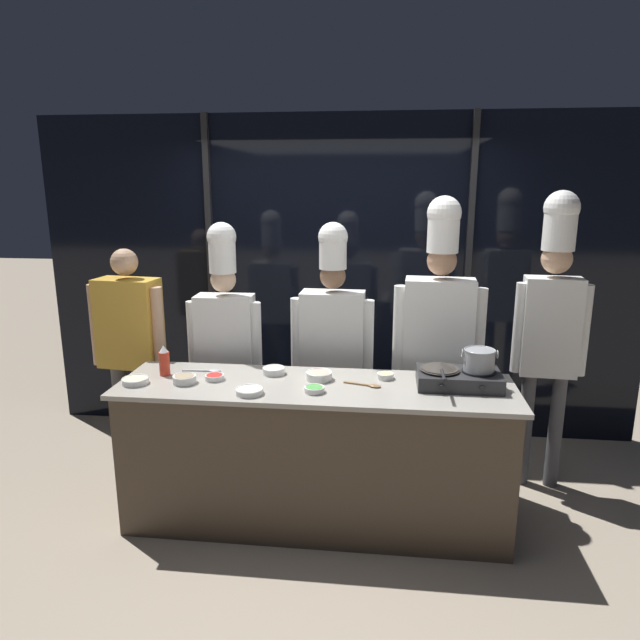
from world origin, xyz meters
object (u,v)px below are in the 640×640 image
(prep_bowl_onion, at_px, (274,370))
(prep_bowl_noodles, at_px, (135,380))
(prep_bowl_mushrooms, at_px, (184,379))
(serving_spoon_slotted, at_px, (369,385))
(serving_spoon_solid, at_px, (210,371))
(frying_pan, at_px, (440,366))
(prep_bowl_ginger, at_px, (385,375))
(stock_pot, at_px, (479,359))
(portable_stove, at_px, (459,378))
(prep_bowl_bell_pepper, at_px, (214,377))
(chef_line, at_px, (439,327))
(chef_sous, at_px, (332,336))
(prep_bowl_rice, at_px, (249,391))
(squeeze_bottle_chili, at_px, (164,361))
(chef_head, at_px, (225,334))
(prep_bowl_scallions, at_px, (314,389))
(prep_bowl_shrimp, at_px, (319,375))
(person_guest, at_px, (130,339))
(chef_pastry, at_px, (551,314))

(prep_bowl_onion, bearing_deg, prep_bowl_noodles, -161.08)
(prep_bowl_mushrooms, relative_size, prep_bowl_noodles, 0.90)
(serving_spoon_slotted, height_order, serving_spoon_solid, same)
(frying_pan, bearing_deg, serving_spoon_slotted, -171.40)
(prep_bowl_ginger, bearing_deg, stock_pot, -8.47)
(stock_pot, bearing_deg, portable_stove, -179.87)
(prep_bowl_onion, bearing_deg, prep_bowl_bell_pepper, -156.11)
(serving_spoon_solid, height_order, chef_line, chef_line)
(portable_stove, height_order, chef_sous, chef_sous)
(prep_bowl_rice, distance_m, prep_bowl_ginger, 0.88)
(prep_bowl_rice, bearing_deg, squeeze_bottle_chili, 156.47)
(prep_bowl_rice, distance_m, prep_bowl_bell_pepper, 0.35)
(prep_bowl_bell_pepper, xyz_separation_m, chef_sous, (0.69, 0.65, 0.11))
(serving_spoon_solid, distance_m, chef_head, 0.44)
(prep_bowl_rice, height_order, serving_spoon_solid, prep_bowl_rice)
(prep_bowl_scallions, xyz_separation_m, serving_spoon_solid, (-0.74, 0.30, -0.01))
(chef_head, bearing_deg, serving_spoon_solid, 89.11)
(prep_bowl_scallions, relative_size, serving_spoon_solid, 0.47)
(prep_bowl_scallions, bearing_deg, prep_bowl_rice, -168.88)
(prep_bowl_onion, height_order, serving_spoon_slotted, prep_bowl_onion)
(squeeze_bottle_chili, height_order, prep_bowl_onion, squeeze_bottle_chili)
(serving_spoon_slotted, bearing_deg, prep_bowl_mushrooms, -176.36)
(serving_spoon_slotted, bearing_deg, portable_stove, 7.25)
(prep_bowl_scallions, relative_size, prep_bowl_shrimp, 0.74)
(serving_spoon_slotted, bearing_deg, chef_line, 51.42)
(prep_bowl_shrimp, xyz_separation_m, person_guest, (-1.47, 0.49, 0.05))
(prep_bowl_scallions, bearing_deg, portable_stove, 13.38)
(stock_pot, height_order, prep_bowl_scallions, stock_pot)
(prep_bowl_scallions, bearing_deg, prep_bowl_shrimp, 89.45)
(prep_bowl_onion, bearing_deg, prep_bowl_shrimp, -13.94)
(prep_bowl_mushrooms, bearing_deg, prep_bowl_shrimp, 10.89)
(prep_bowl_noodles, distance_m, chef_sous, 1.39)
(chef_head, relative_size, chef_sous, 1.00)
(prep_bowl_mushrooms, bearing_deg, prep_bowl_bell_pepper, 25.30)
(stock_pot, distance_m, serving_spoon_solid, 1.73)
(prep_bowl_shrimp, bearing_deg, chef_head, 146.57)
(prep_bowl_onion, bearing_deg, portable_stove, -4.55)
(prep_bowl_mushrooms, bearing_deg, portable_stove, 4.80)
(squeeze_bottle_chili, height_order, chef_pastry, chef_pastry)
(portable_stove, distance_m, prep_bowl_noodles, 1.99)
(prep_bowl_onion, bearing_deg, stock_pot, -4.13)
(prep_bowl_onion, xyz_separation_m, person_guest, (-1.16, 0.41, 0.06))
(serving_spoon_solid, bearing_deg, squeeze_bottle_chili, -159.57)
(stock_pot, bearing_deg, prep_bowl_noodles, -174.89)
(portable_stove, height_order, frying_pan, frying_pan)
(prep_bowl_ginger, height_order, chef_sous, chef_sous)
(prep_bowl_scallions, bearing_deg, prep_bowl_onion, 135.55)
(stock_pot, relative_size, prep_bowl_noodles, 1.31)
(prep_bowl_ginger, bearing_deg, prep_bowl_rice, -155.47)
(frying_pan, height_order, chef_sous, chef_sous)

